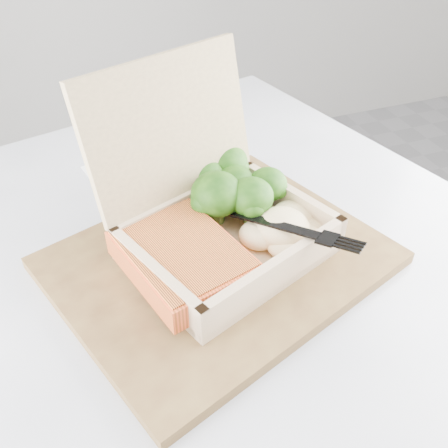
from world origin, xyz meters
name	(u,v)px	position (x,y,z in m)	size (l,w,h in m)	color
cafe_table	(187,386)	(-0.25, 0.50, 0.54)	(0.97, 0.97, 0.73)	black
serving_tray	(219,260)	(-0.20, 0.51, 0.74)	(0.34, 0.27, 0.01)	brown
takeout_container	(209,206)	(-0.20, 0.54, 0.79)	(0.26, 0.25, 0.19)	tan
salmon_fillet	(182,259)	(-0.25, 0.49, 0.77)	(0.10, 0.14, 0.03)	#FD6331
broccoli_pile	(235,188)	(-0.15, 0.58, 0.78)	(0.13, 0.13, 0.05)	#387319
mashed_potatoes	(282,227)	(-0.13, 0.50, 0.77)	(0.10, 0.09, 0.03)	beige
plastic_fork	(255,216)	(-0.16, 0.51, 0.79)	(0.11, 0.14, 0.02)	black
receipt	(129,184)	(-0.26, 0.70, 0.73)	(0.08, 0.15, 0.00)	white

